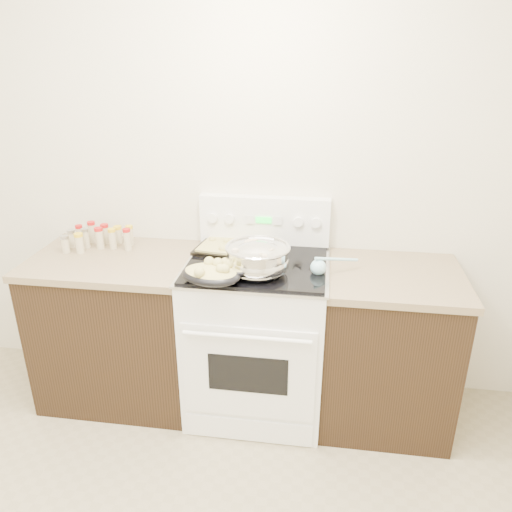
# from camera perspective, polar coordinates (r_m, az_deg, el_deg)

# --- Properties ---
(room_shell) EXTENTS (4.10, 3.60, 2.75)m
(room_shell) POSITION_cam_1_polar(r_m,az_deg,el_deg) (1.29, -25.16, 6.14)
(room_shell) COLOR beige
(room_shell) RESTS_ON ground
(counter_left) EXTENTS (0.93, 0.67, 0.92)m
(counter_left) POSITION_cam_1_polar(r_m,az_deg,el_deg) (3.15, -15.11, -7.77)
(counter_left) COLOR black
(counter_left) RESTS_ON ground
(counter_right) EXTENTS (0.73, 0.67, 0.92)m
(counter_right) POSITION_cam_1_polar(r_m,az_deg,el_deg) (2.94, 14.62, -10.05)
(counter_right) COLOR black
(counter_right) RESTS_ON ground
(kitchen_range) EXTENTS (0.78, 0.73, 1.22)m
(kitchen_range) POSITION_cam_1_polar(r_m,az_deg,el_deg) (2.92, 0.16, -8.84)
(kitchen_range) COLOR white
(kitchen_range) RESTS_ON ground
(mixing_bowl) EXTENTS (0.37, 0.37, 0.19)m
(mixing_bowl) POSITION_cam_1_polar(r_m,az_deg,el_deg) (2.54, 0.19, -0.39)
(mixing_bowl) COLOR silver
(mixing_bowl) RESTS_ON kitchen_range
(roasting_pan) EXTENTS (0.35, 0.28, 0.11)m
(roasting_pan) POSITION_cam_1_polar(r_m,az_deg,el_deg) (2.47, -5.12, -1.96)
(roasting_pan) COLOR black
(roasting_pan) RESTS_ON kitchen_range
(baking_sheet) EXTENTS (0.45, 0.35, 0.06)m
(baking_sheet) POSITION_cam_1_polar(r_m,az_deg,el_deg) (2.85, -2.59, 0.96)
(baking_sheet) COLOR black
(baking_sheet) RESTS_ON kitchen_range
(wooden_spoon) EXTENTS (0.15, 0.25, 0.04)m
(wooden_spoon) POSITION_cam_1_polar(r_m,az_deg,el_deg) (2.72, 0.17, -0.32)
(wooden_spoon) COLOR #986945
(wooden_spoon) RESTS_ON kitchen_range
(blue_ladle) EXTENTS (0.25, 0.18, 0.10)m
(blue_ladle) POSITION_cam_1_polar(r_m,az_deg,el_deg) (2.59, 7.36, -1.19)
(blue_ladle) COLOR #9CD6E8
(blue_ladle) RESTS_ON kitchen_range
(spice_jars) EXTENTS (0.39, 0.24, 0.13)m
(spice_jars) POSITION_cam_1_polar(r_m,az_deg,el_deg) (3.09, -17.63, 2.05)
(spice_jars) COLOR #BFB28C
(spice_jars) RESTS_ON counter_left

